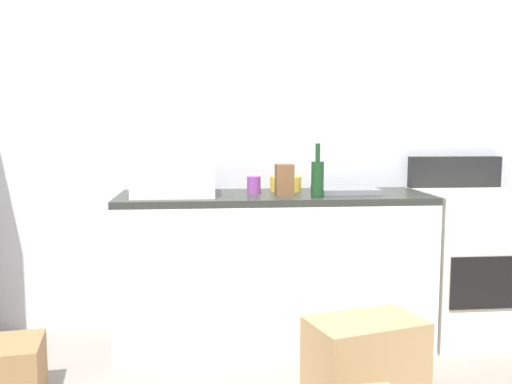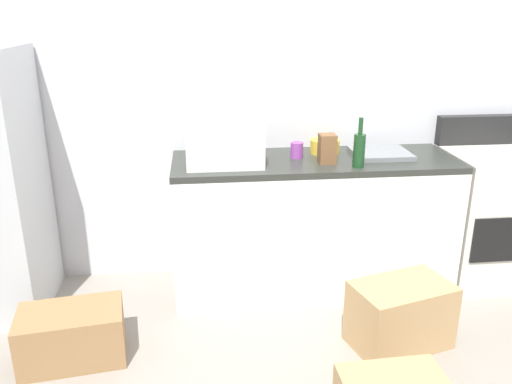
% 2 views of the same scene
% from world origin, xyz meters
% --- Properties ---
extents(wall_back, '(5.00, 0.10, 2.60)m').
position_xyz_m(wall_back, '(0.00, 1.55, 1.30)').
color(wall_back, silver).
rests_on(wall_back, ground_plane).
extents(kitchen_counter, '(1.80, 0.60, 0.90)m').
position_xyz_m(kitchen_counter, '(0.30, 1.20, 0.45)').
color(kitchen_counter, white).
rests_on(kitchen_counter, ground_plane).
extents(stove_oven, '(0.60, 0.61, 1.10)m').
position_xyz_m(stove_oven, '(1.52, 1.21, 0.47)').
color(stove_oven, silver).
rests_on(stove_oven, ground_plane).
extents(microwave, '(0.46, 0.34, 0.27)m').
position_xyz_m(microwave, '(-0.27, 1.15, 1.04)').
color(microwave, white).
rests_on(microwave, kitchen_counter).
extents(sink_basin, '(0.36, 0.32, 0.03)m').
position_xyz_m(sink_basin, '(0.74, 1.23, 0.92)').
color(sink_basin, slate).
rests_on(sink_basin, kitchen_counter).
extents(wine_bottle, '(0.07, 0.07, 0.30)m').
position_xyz_m(wine_bottle, '(0.52, 1.00, 1.01)').
color(wine_bottle, '#193F1E').
rests_on(wine_bottle, kitchen_counter).
extents(coffee_mug, '(0.08, 0.08, 0.10)m').
position_xyz_m(coffee_mug, '(0.19, 1.24, 0.95)').
color(coffee_mug, purple).
rests_on(coffee_mug, kitchen_counter).
extents(knife_block, '(0.10, 0.10, 0.18)m').
position_xyz_m(knife_block, '(0.35, 1.10, 0.99)').
color(knife_block, brown).
rests_on(knife_block, kitchen_counter).
extents(mixing_bowl, '(0.19, 0.19, 0.09)m').
position_xyz_m(mixing_bowl, '(0.39, 1.33, 0.95)').
color(mixing_bowl, gold).
rests_on(mixing_bowl, kitchen_counter).
extents(cardboard_box_large, '(0.61, 0.46, 0.37)m').
position_xyz_m(cardboard_box_large, '(0.66, 0.49, 0.19)').
color(cardboard_box_large, tan).
rests_on(cardboard_box_large, ground_plane).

